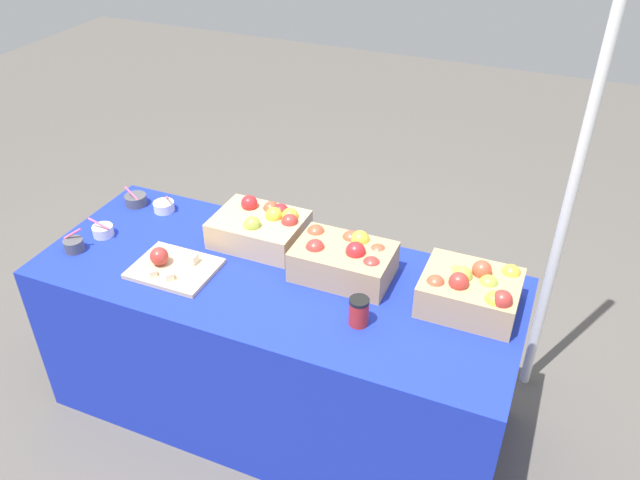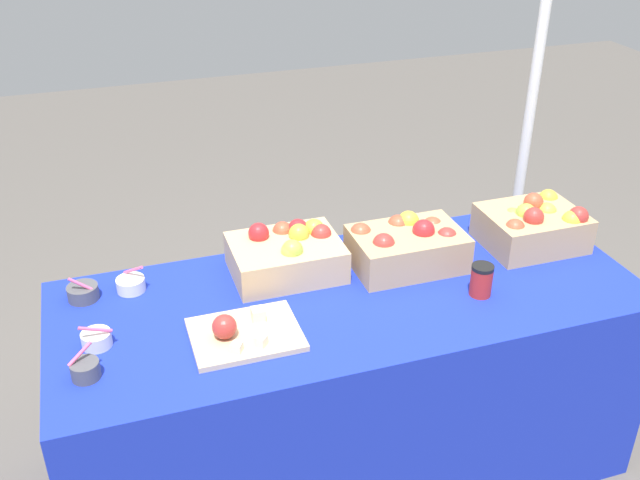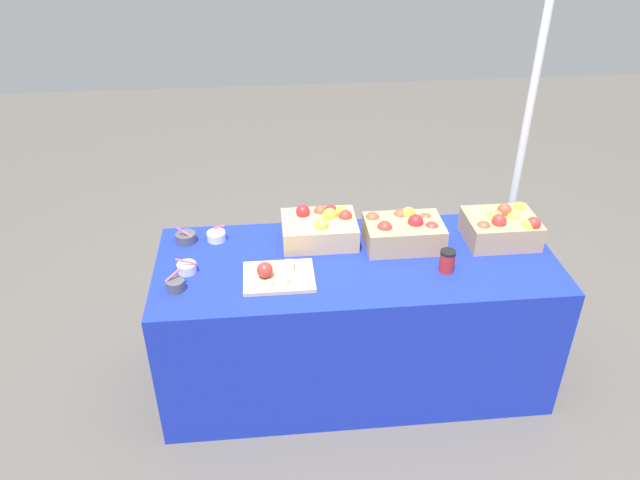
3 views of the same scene
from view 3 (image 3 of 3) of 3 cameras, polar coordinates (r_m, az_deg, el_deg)
ground_plane at (r=3.39m, az=3.02°, el=-12.26°), size 10.00×10.00×0.00m
table at (r=3.15m, az=3.21°, el=-7.42°), size 1.90×0.76×0.74m
apple_crate_left at (r=3.16m, az=16.48°, el=1.18°), size 0.34×0.28×0.18m
apple_crate_middle at (r=3.02m, az=7.78°, el=0.82°), size 0.37×0.25×0.17m
apple_crate_right at (r=3.03m, az=0.06°, el=1.17°), size 0.36×0.28×0.17m
cutting_board_front at (r=2.78m, az=-4.06°, el=-3.29°), size 0.32×0.25×0.09m
sample_bowl_near at (r=3.11m, az=-12.33°, el=0.22°), size 0.10×0.10×0.10m
sample_bowl_mid at (r=2.78m, az=-13.24°, el=-4.09°), size 0.08×0.08×0.10m
sample_bowl_far at (r=3.10m, az=-9.57°, el=0.37°), size 0.09×0.10×0.10m
sample_bowl_extra at (r=2.89m, az=-12.24°, el=-2.52°), size 0.09×0.09×0.09m
coffee_cup at (r=2.87m, az=11.69°, el=-1.92°), size 0.07×0.07×0.11m
tent_pole at (r=3.57m, az=18.19°, el=7.90°), size 0.04×0.04×2.00m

